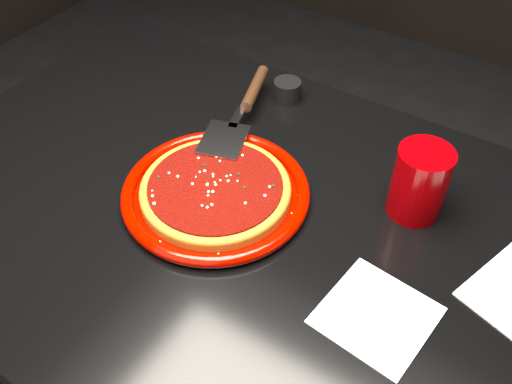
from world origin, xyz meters
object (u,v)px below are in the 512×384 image
at_px(plate, 216,193).
at_px(cup, 420,182).
at_px(table, 245,337).
at_px(pizza_server, 242,110).
at_px(ramekin, 287,91).

xyz_separation_m(plate, cup, (0.29, 0.15, 0.05)).
bearing_deg(table, pizza_server, 123.57).
bearing_deg(ramekin, table, -72.46).
height_order(table, plate, plate).
relative_size(table, pizza_server, 3.70).
relative_size(table, plate, 3.84).
bearing_deg(cup, plate, -152.11).
height_order(plate, ramekin, ramekin).
bearing_deg(pizza_server, table, -74.18).
height_order(pizza_server, ramekin, pizza_server).
height_order(plate, pizza_server, pizza_server).
xyz_separation_m(plate, ramekin, (-0.04, 0.31, 0.01)).
height_order(plate, cup, cup).
distance_m(plate, ramekin, 0.31).
bearing_deg(pizza_server, cup, -22.43).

